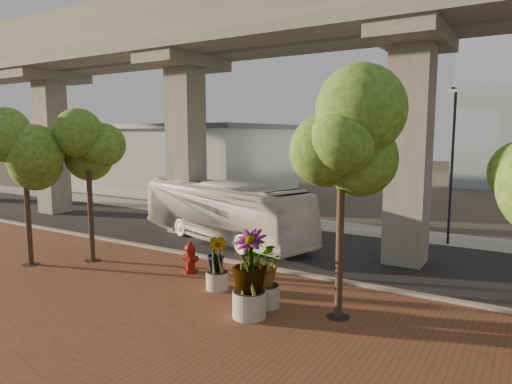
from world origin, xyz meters
The scene contains 17 objects.
ground centered at (0.00, 0.00, 0.00)m, with size 160.00×160.00×0.00m, color #342F26.
brick_plaza centered at (0.00, -8.00, 0.03)m, with size 70.00×13.00×0.06m, color brown.
asphalt_road centered at (0.00, 2.00, 0.02)m, with size 90.00×8.00×0.04m, color black.
curb_strip centered at (0.00, -2.00, 0.08)m, with size 70.00×0.25×0.16m, color gray.
far_sidewalk centered at (0.00, 7.50, 0.03)m, with size 90.00×3.00×0.06m, color gray.
transit_viaduct centered at (0.00, 2.00, 7.29)m, with size 72.00×5.60×12.40m.
station_pavilion centered at (-20.00, 16.00, 3.22)m, with size 23.00×13.00×6.30m.
transit_bus centered at (-3.07, 1.35, 1.54)m, with size 2.60×11.07×3.08m, color silver.
fire_hydrant centered at (-0.80, -3.97, 0.66)m, with size 0.62×0.56×1.24m.
planter_front centered at (3.51, -5.47, 1.36)m, with size 1.95×1.95×2.15m.
planter_right centered at (3.52, -6.44, 1.66)m, with size 2.47×2.47×2.64m.
planter_left centered at (1.25, -4.98, 1.24)m, with size 1.77×1.77×1.95m.
street_tree_far_west centered at (-7.20, -6.62, 4.68)m, with size 3.94×3.94×6.44m.
street_tree_near_west centered at (-5.50, -4.87, 4.92)m, with size 3.52×3.52×6.49m.
street_tree_near_east centered at (5.79, -5.08, 5.18)m, with size 4.35×4.35×7.12m.
streetlamp_west centered at (-10.30, 6.20, 4.95)m, with size 0.42×1.23×8.49m.
streetlamp_east centered at (7.01, 6.34, 4.43)m, with size 0.38×1.10×7.58m.
Camera 1 is at (10.54, -17.43, 5.49)m, focal length 32.00 mm.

